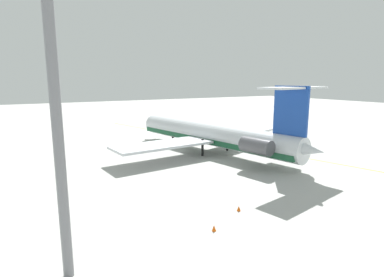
{
  "coord_description": "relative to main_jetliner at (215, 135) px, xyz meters",
  "views": [
    {
      "loc": [
        -49.03,
        40.8,
        13.35
      ],
      "look_at": [
        -0.93,
        13.02,
        2.93
      ],
      "focal_mm": 29.51,
      "sensor_mm": 36.0,
      "label": 1
    }
  ],
  "objects": [
    {
      "name": "ground",
      "position": [
        2.11,
        -8.79,
        -3.4
      ],
      "size": [
        295.12,
        295.12,
        0.0
      ],
      "primitive_type": "plane",
      "color": "#ADADA8"
    },
    {
      "name": "main_jetliner",
      "position": [
        0.0,
        0.0,
        0.0
      ],
      "size": [
        42.62,
        37.93,
        12.48
      ],
      "rotation": [
        0.0,
        0.0,
        0.19
      ],
      "color": "silver",
      "rests_on": "ground"
    },
    {
      "name": "ground_crew_near_nose",
      "position": [
        16.92,
        24.79,
        -2.37
      ],
      "size": [
        0.26,
        0.42,
        1.64
      ],
      "rotation": [
        0.0,
        0.0,
        3.07
      ],
      "color": "black",
      "rests_on": "ground"
    },
    {
      "name": "ground_crew_near_tail",
      "position": [
        25.55,
        -13.54,
        -2.33
      ],
      "size": [
        0.34,
        0.31,
        1.69
      ],
      "rotation": [
        0.0,
        0.0,
        0.83
      ],
      "color": "black",
      "rests_on": "ground"
    },
    {
      "name": "safety_cone_nose",
      "position": [
        -22.85,
        12.53,
        -3.13
      ],
      "size": [
        0.4,
        0.4,
        0.55
      ],
      "primitive_type": "cone",
      "color": "#EA590F",
      "rests_on": "ground"
    },
    {
      "name": "safety_cone_wingtip",
      "position": [
        -25.2,
        17.19,
        -3.13
      ],
      "size": [
        0.4,
        0.4,
        0.55
      ],
      "primitive_type": "cone",
      "color": "#EA590F",
      "rests_on": "ground"
    },
    {
      "name": "taxiway_centreline",
      "position": [
        1.18,
        -8.14,
        -3.4
      ],
      "size": [
        95.16,
        25.35,
        0.01
      ],
      "primitive_type": "cube",
      "rotation": [
        0.0,
        0.0,
        0.26
      ],
      "color": "gold",
      "rests_on": "ground"
    },
    {
      "name": "light_mast",
      "position": [
        -25.6,
        29.53,
        10.94
      ],
      "size": [
        4.0,
        0.7,
        26.25
      ],
      "color": "slate",
      "rests_on": "ground"
    }
  ]
}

